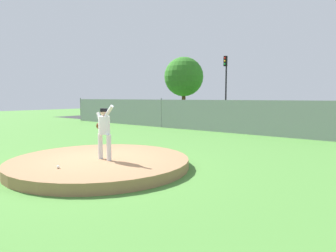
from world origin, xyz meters
The scene contains 10 objects.
ground_plane centered at (0.00, 6.00, 0.00)m, with size 80.00×80.00×0.00m, color #4C8438.
asphalt_strip centered at (0.00, 14.50, 0.00)m, with size 44.00×7.00×0.01m, color #2B2B2D.
pitchers_mound centered at (0.00, 0.00, 0.14)m, with size 5.11×5.11×0.28m, color #99704C.
pitcher_youth centered at (0.26, -0.05, 1.17)m, with size 0.80×0.32×1.55m.
baseball centered at (0.20, -1.44, 0.32)m, with size 0.07×0.07×0.07m, color white.
chainlink_fence centered at (0.00, 10.00, 0.94)m, with size 31.11×0.07×1.98m.
parked_car_slate centered at (2.14, 14.77, 0.85)m, with size 2.04×4.85×1.78m.
parked_car_red centered at (-3.92, 14.27, 0.81)m, with size 1.83×4.39×1.69m.
traffic_light_near centered at (-6.23, 19.03, 3.86)m, with size 0.28×0.46×5.73m.
tree_tall_centre centered at (-13.06, 21.93, 4.33)m, with size 4.40×4.40×6.55m.
Camera 1 is at (6.85, -5.29, 2.03)m, focal length 31.67 mm.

